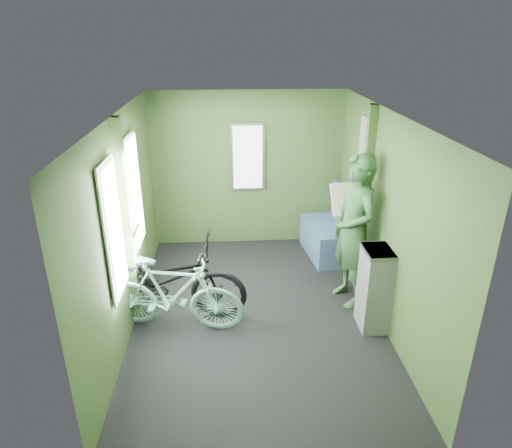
{
  "coord_description": "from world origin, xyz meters",
  "views": [
    {
      "loc": [
        -0.3,
        -4.48,
        3.07
      ],
      "look_at": [
        0.0,
        0.1,
        1.1
      ],
      "focal_mm": 32.0,
      "sensor_mm": 36.0,
      "label": 1
    }
  ],
  "objects_px": {
    "bicycle_mint": "(176,330)",
    "waste_box": "(374,289)",
    "bench_seat": "(329,236)",
    "bicycle_black": "(167,315)",
    "passenger": "(354,231)"
  },
  "relations": [
    {
      "from": "waste_box",
      "to": "bench_seat",
      "type": "height_order",
      "value": "bench_seat"
    },
    {
      "from": "bicycle_black",
      "to": "passenger",
      "type": "xyz_separation_m",
      "value": [
        2.19,
        0.2,
        0.92
      ]
    },
    {
      "from": "bicycle_mint",
      "to": "bench_seat",
      "type": "height_order",
      "value": "bench_seat"
    },
    {
      "from": "waste_box",
      "to": "passenger",
      "type": "bearing_deg",
      "value": 102.64
    },
    {
      "from": "bicycle_mint",
      "to": "passenger",
      "type": "bearing_deg",
      "value": -65.61
    },
    {
      "from": "bicycle_mint",
      "to": "waste_box",
      "type": "height_order",
      "value": "waste_box"
    },
    {
      "from": "bicycle_black",
      "to": "bench_seat",
      "type": "height_order",
      "value": "bench_seat"
    },
    {
      "from": "bicycle_black",
      "to": "waste_box",
      "type": "bearing_deg",
      "value": -90.37
    },
    {
      "from": "waste_box",
      "to": "bench_seat",
      "type": "xyz_separation_m",
      "value": [
        -0.11,
        1.76,
        -0.18
      ]
    },
    {
      "from": "bicycle_black",
      "to": "passenger",
      "type": "distance_m",
      "value": 2.38
    },
    {
      "from": "passenger",
      "to": "waste_box",
      "type": "xyz_separation_m",
      "value": [
        0.12,
        -0.54,
        -0.45
      ]
    },
    {
      "from": "bicycle_black",
      "to": "bicycle_mint",
      "type": "xyz_separation_m",
      "value": [
        0.13,
        -0.28,
        0.0
      ]
    },
    {
      "from": "bicycle_mint",
      "to": "waste_box",
      "type": "relative_size",
      "value": 1.62
    },
    {
      "from": "bench_seat",
      "to": "bicycle_black",
      "type": "bearing_deg",
      "value": -154.33
    },
    {
      "from": "waste_box",
      "to": "bench_seat",
      "type": "relative_size",
      "value": 0.93
    }
  ]
}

